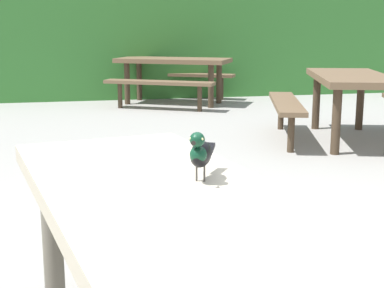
{
  "coord_description": "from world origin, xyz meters",
  "views": [
    {
      "loc": [
        -0.62,
        -2.05,
        1.28
      ],
      "look_at": [
        -0.19,
        -0.05,
        0.84
      ],
      "focal_mm": 52.37,
      "sensor_mm": 36.0,
      "label": 1
    }
  ],
  "objects_px": {
    "bird_grackle": "(200,153)",
    "picnic_table_foreground": "(162,240)",
    "picnic_table_mid_right": "(173,70)",
    "picnic_table_mid_left": "(351,91)"
  },
  "relations": [
    {
      "from": "picnic_table_foreground",
      "to": "bird_grackle",
      "type": "bearing_deg",
      "value": 20.69
    },
    {
      "from": "picnic_table_foreground",
      "to": "picnic_table_mid_right",
      "type": "bearing_deg",
      "value": 79.57
    },
    {
      "from": "picnic_table_foreground",
      "to": "picnic_table_mid_left",
      "type": "height_order",
      "value": "same"
    },
    {
      "from": "picnic_table_mid_right",
      "to": "picnic_table_foreground",
      "type": "bearing_deg",
      "value": -100.43
    },
    {
      "from": "bird_grackle",
      "to": "picnic_table_mid_right",
      "type": "bearing_deg",
      "value": 80.62
    },
    {
      "from": "picnic_table_foreground",
      "to": "bird_grackle",
      "type": "height_order",
      "value": "bird_grackle"
    },
    {
      "from": "picnic_table_mid_right",
      "to": "bird_grackle",
      "type": "bearing_deg",
      "value": -99.38
    },
    {
      "from": "bird_grackle",
      "to": "picnic_table_mid_left",
      "type": "height_order",
      "value": "bird_grackle"
    },
    {
      "from": "picnic_table_mid_left",
      "to": "picnic_table_mid_right",
      "type": "height_order",
      "value": "same"
    },
    {
      "from": "bird_grackle",
      "to": "picnic_table_foreground",
      "type": "bearing_deg",
      "value": -159.31
    }
  ]
}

